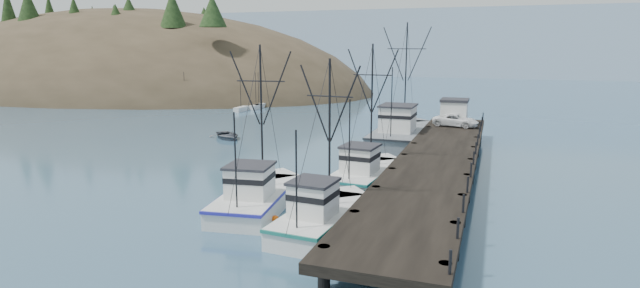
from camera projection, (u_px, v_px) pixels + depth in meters
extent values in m
plane|color=#2F506A|center=(165.00, 227.00, 29.66)|extent=(400.00, 400.00, 0.00)
cube|color=black|center=(437.00, 160.00, 39.55)|extent=(6.00, 44.00, 0.50)
cylinder|color=black|center=(324.00, 267.00, 22.04)|extent=(0.56, 0.56, 2.00)
cylinder|color=black|center=(444.00, 286.00, 20.34)|extent=(0.56, 0.56, 2.00)
cylinder|color=black|center=(354.00, 229.00, 26.67)|extent=(0.56, 0.56, 2.00)
cylinder|color=black|center=(454.00, 241.00, 24.97)|extent=(0.56, 0.56, 2.00)
cylinder|color=black|center=(376.00, 202.00, 31.29)|extent=(0.56, 0.56, 2.00)
cylinder|color=black|center=(461.00, 211.00, 29.59)|extent=(0.56, 0.56, 2.00)
cylinder|color=black|center=(392.00, 182.00, 35.92)|extent=(0.56, 0.56, 2.00)
cylinder|color=black|center=(466.00, 188.00, 34.22)|extent=(0.56, 0.56, 2.00)
cylinder|color=black|center=(404.00, 166.00, 40.54)|extent=(0.56, 0.56, 2.00)
cylinder|color=black|center=(470.00, 171.00, 38.85)|extent=(0.56, 0.56, 2.00)
cylinder|color=black|center=(414.00, 154.00, 45.17)|extent=(0.56, 0.56, 2.00)
cylinder|color=black|center=(473.00, 158.00, 43.47)|extent=(0.56, 0.56, 2.00)
cylinder|color=black|center=(421.00, 144.00, 49.79)|extent=(0.56, 0.56, 2.00)
cylinder|color=black|center=(476.00, 147.00, 48.10)|extent=(0.56, 0.56, 2.00)
cylinder|color=black|center=(428.00, 135.00, 54.42)|extent=(0.56, 0.56, 2.00)
cylinder|color=black|center=(478.00, 138.00, 52.72)|extent=(0.56, 0.56, 2.00)
cylinder|color=black|center=(434.00, 128.00, 59.05)|extent=(0.56, 0.56, 2.00)
cylinder|color=black|center=(480.00, 131.00, 57.35)|extent=(0.56, 0.56, 2.00)
ellipsoid|color=#382D1E|center=(125.00, 113.00, 125.83)|extent=(132.00, 78.00, 51.00)
ellipsoid|color=black|center=(119.00, 95.00, 130.39)|extent=(109.20, 62.40, 41.60)
cube|color=beige|center=(179.00, 96.00, 93.60)|extent=(4.00, 5.00, 2.80)
cube|color=beige|center=(166.00, 93.00, 99.26)|extent=(4.00, 5.00, 2.80)
cube|color=beige|center=(215.00, 94.00, 97.84)|extent=(4.00, 5.00, 2.80)
cube|color=#9EB2C6|center=(474.00, 75.00, 183.67)|extent=(360.00, 40.00, 26.00)
cube|color=silver|center=(354.00, 71.00, 213.87)|extent=(180.00, 25.00, 18.00)
cube|color=silver|center=(218.00, 102.00, 93.75)|extent=(1.00, 3.50, 0.90)
cylinder|color=black|center=(217.00, 86.00, 93.19)|extent=(0.08, 0.08, 6.00)
cube|color=silver|center=(259.00, 107.00, 86.08)|extent=(1.00, 3.50, 0.90)
cylinder|color=black|center=(258.00, 90.00, 85.52)|extent=(0.08, 0.08, 6.00)
cube|color=silver|center=(177.00, 104.00, 90.08)|extent=(1.00, 3.50, 0.90)
cylinder|color=black|center=(176.00, 88.00, 89.52)|extent=(0.08, 0.08, 6.00)
cube|color=silver|center=(235.00, 98.00, 100.29)|extent=(1.00, 3.50, 0.90)
cylinder|color=black|center=(234.00, 83.00, 99.73)|extent=(0.08, 0.08, 6.00)
cube|color=silver|center=(200.00, 98.00, 99.57)|extent=(1.00, 3.50, 0.90)
cylinder|color=black|center=(199.00, 84.00, 99.01)|extent=(0.08, 0.08, 6.00)
cube|color=silver|center=(171.00, 98.00, 100.13)|extent=(1.00, 3.50, 0.90)
cylinder|color=black|center=(170.00, 84.00, 99.57)|extent=(0.08, 0.08, 6.00)
cube|color=silver|center=(241.00, 110.00, 81.99)|extent=(1.00, 3.50, 0.90)
cylinder|color=black|center=(241.00, 92.00, 81.43)|extent=(0.08, 0.08, 6.00)
cube|color=silver|center=(214.00, 104.00, 90.05)|extent=(1.00, 3.50, 0.90)
cylinder|color=black|center=(213.00, 88.00, 89.49)|extent=(0.08, 0.08, 6.00)
cube|color=silver|center=(256.00, 107.00, 84.96)|extent=(1.00, 3.50, 0.90)
cylinder|color=black|center=(256.00, 90.00, 84.40)|extent=(0.08, 0.08, 6.00)
cube|color=silver|center=(185.00, 106.00, 87.25)|extent=(1.00, 3.50, 0.90)
cylinder|color=black|center=(185.00, 89.00, 86.69)|extent=(0.08, 0.08, 6.00)
cube|color=silver|center=(321.00, 223.00, 29.12)|extent=(3.80, 8.40, 1.60)
cube|color=silver|center=(346.00, 203.00, 32.80)|extent=(3.19, 3.19, 1.60)
cube|color=#196658|center=(321.00, 212.00, 28.99)|extent=(3.88, 8.61, 0.18)
cube|color=silver|center=(313.00, 199.00, 27.84)|extent=(2.40, 2.47, 1.90)
cube|color=#26262B|center=(313.00, 181.00, 27.64)|extent=(2.61, 2.69, 0.16)
cylinder|color=black|center=(330.00, 133.00, 29.26)|extent=(0.14, 0.14, 8.66)
cylinder|color=black|center=(296.00, 180.00, 25.64)|extent=(0.10, 0.10, 5.20)
cube|color=silver|center=(257.00, 202.00, 32.98)|extent=(4.85, 9.51, 1.60)
cube|color=silver|center=(276.00, 184.00, 37.35)|extent=(3.64, 3.64, 1.60)
cube|color=#24219B|center=(256.00, 192.00, 32.85)|extent=(4.96, 9.76, 0.18)
cube|color=silver|center=(250.00, 181.00, 31.52)|extent=(2.89, 2.89, 1.90)
cube|color=#26262B|center=(250.00, 165.00, 31.32)|extent=(3.14, 3.15, 0.16)
cylinder|color=black|center=(261.00, 117.00, 33.26)|extent=(0.14, 0.14, 9.45)
cylinder|color=black|center=(235.00, 160.00, 28.91)|extent=(0.10, 0.10, 5.67)
cube|color=silver|center=(365.00, 178.00, 38.97)|extent=(4.18, 9.18, 1.60)
cube|color=silver|center=(382.00, 166.00, 42.95)|extent=(3.42, 3.42, 1.60)
cube|color=#1C706D|center=(365.00, 169.00, 38.83)|extent=(4.27, 9.41, 0.18)
cube|color=silver|center=(360.00, 159.00, 37.60)|extent=(2.61, 2.71, 1.90)
cube|color=#26262B|center=(360.00, 146.00, 37.40)|extent=(2.83, 2.96, 0.16)
cylinder|color=black|center=(372.00, 105.00, 39.11)|extent=(0.14, 0.14, 9.53)
cylinder|color=black|center=(349.00, 140.00, 35.19)|extent=(0.10, 0.10, 5.72)
cube|color=slate|center=(400.00, 138.00, 54.10)|extent=(4.79, 13.60, 2.20)
cube|color=slate|center=(411.00, 129.00, 60.37)|extent=(4.71, 4.71, 2.20)
cube|color=black|center=(401.00, 129.00, 53.91)|extent=(4.88, 13.95, 0.18)
cube|color=silver|center=(398.00, 119.00, 52.03)|extent=(3.32, 3.85, 2.60)
cube|color=#26262B|center=(398.00, 105.00, 51.76)|extent=(3.60, 4.20, 0.16)
cylinder|color=black|center=(406.00, 75.00, 54.72)|extent=(0.14, 0.14, 11.26)
cylinder|color=black|center=(391.00, 102.00, 48.41)|extent=(0.10, 0.10, 6.76)
cube|color=silver|center=(454.00, 113.00, 55.98)|extent=(2.80, 3.00, 2.50)
cube|color=#26262B|center=(455.00, 100.00, 55.70)|extent=(3.00, 3.20, 0.30)
imported|color=white|center=(456.00, 120.00, 54.08)|extent=(5.17, 3.12, 1.34)
imported|color=#4E5157|center=(227.00, 138.00, 58.19)|extent=(6.01, 5.97, 1.02)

